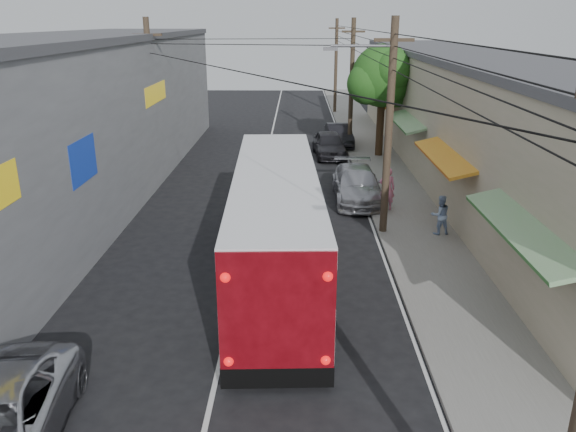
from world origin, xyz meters
name	(u,v)px	position (x,y,z in m)	size (l,w,h in m)	color
sidewalk	(389,183)	(6.50, 20.00, 0.06)	(3.00, 80.00, 0.12)	slate
building_right	(473,116)	(10.99, 22.00, 3.15)	(7.09, 40.00, 6.25)	#B6A791
building_left	(70,118)	(-8.50, 18.00, 3.65)	(7.20, 36.00, 7.25)	gray
utility_poles	(323,101)	(3.13, 20.33, 4.13)	(11.80, 45.28, 8.00)	#473828
street_tree	(384,78)	(6.87, 26.02, 4.67)	(4.40, 4.00, 6.60)	#3F2B19
coach_bus	(276,224)	(1.20, 9.10, 1.81)	(3.18, 12.21, 3.49)	white
parked_suv	(357,184)	(4.60, 17.31, 0.75)	(2.10, 5.17, 1.50)	#A0A0A8
parked_car_mid	(329,144)	(3.80, 26.00, 0.75)	(1.78, 4.43, 1.51)	#26262B
parked_car_far	(339,135)	(4.60, 29.06, 0.71)	(1.51, 4.33, 1.43)	black
pedestrian_near	(387,189)	(5.71, 15.64, 1.04)	(0.67, 0.44, 1.85)	pink
pedestrian_far	(440,215)	(7.28, 12.70, 0.89)	(0.74, 0.58, 1.53)	#96B0DA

